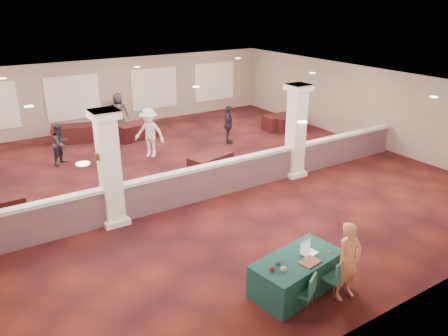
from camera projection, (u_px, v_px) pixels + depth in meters
ground at (198, 179)px, 15.08m from camera, size 16.00×16.00×0.00m
wall_back at (115, 93)px, 20.78m from camera, size 16.00×0.04×3.20m
wall_front at (404, 239)px, 8.21m from camera, size 16.00×0.04×3.20m
wall_right at (362, 105)px, 18.49m from camera, size 0.04×16.00×3.20m
ceiling at (196, 86)px, 13.91m from camera, size 16.00×16.00×0.02m
partition_wall at (221, 178)px, 13.70m from camera, size 15.60×0.28×1.10m
column_left at (109, 168)px, 11.56m from camera, size 0.72×0.72×3.20m
column_right at (296, 130)px, 14.80m from camera, size 0.72×0.72×3.20m
sconce_left at (98, 157)px, 11.28m from camera, size 0.12×0.12×0.18m
sconce_right at (118, 153)px, 11.56m from camera, size 0.12×0.12×0.18m
near_table at (297, 274)px, 9.24m from camera, size 2.15×1.32×0.77m
conf_chair_main at (336, 275)px, 8.96m from camera, size 0.53×0.54×0.91m
conf_chair_side at (307, 289)px, 8.61m from camera, size 0.55×0.55×0.81m
woman at (348, 261)px, 8.85m from camera, size 0.62×0.41×1.70m
far_table_front_center at (211, 163)px, 15.54m from camera, size 1.75×1.19×0.65m
far_table_front_right at (287, 122)px, 20.56m from camera, size 1.76×1.02×0.68m
far_table_back_left at (74, 134)px, 18.81m from camera, size 1.96×1.36×0.72m
far_table_back_center at (136, 131)px, 19.22m from camera, size 1.91×1.25×0.71m
far_table_back_right at (281, 122)px, 20.61m from camera, size 1.76×0.95×0.69m
attendee_a at (61, 144)px, 16.15m from camera, size 0.85×0.79×1.56m
attendee_b at (149, 133)px, 16.85m from camera, size 1.22×1.31×1.92m
attendee_c at (228, 125)px, 18.43m from camera, size 0.90×1.06×1.64m
attendee_d at (119, 112)px, 20.12m from camera, size 1.00×0.84×1.78m
laptop_base at (309, 253)px, 9.26m from camera, size 0.38×0.30×0.02m
laptop_screen at (305, 246)px, 9.30m from camera, size 0.35×0.07×0.23m
screen_glow at (305, 247)px, 9.30m from camera, size 0.31×0.06×0.20m
knitting at (310, 262)px, 8.95m from camera, size 0.47×0.38×0.03m
yarn_cream at (283, 269)px, 8.65m from camera, size 0.12×0.12×0.12m
yarn_red at (272, 269)px, 8.66m from camera, size 0.11×0.11×0.11m
yarn_grey at (278, 262)px, 8.88m from camera, size 0.11×0.11×0.11m
scissors at (329, 252)px, 9.32m from camera, size 0.13×0.05×0.01m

